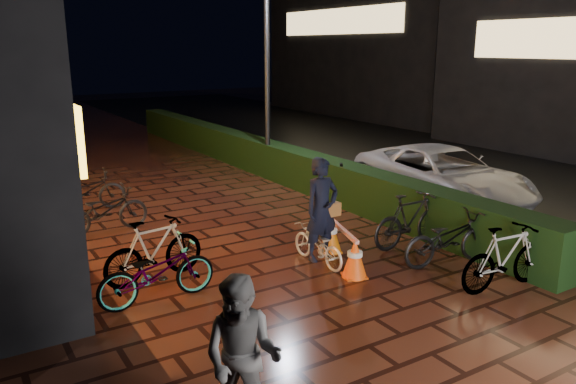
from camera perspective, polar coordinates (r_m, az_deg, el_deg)
ground at (r=9.07m, az=4.15°, el=-9.94°), size 80.00×80.00×0.00m
asphalt_road at (r=18.52m, az=17.80°, el=2.20°), size 11.00×60.00×0.01m
hedge at (r=17.10m, az=-2.58°, el=3.61°), size 0.70×20.00×1.00m
bystander_person at (r=5.69m, az=-4.65°, el=-16.40°), size 1.02×1.03×1.68m
van at (r=14.26m, az=15.37°, el=1.64°), size 2.64×5.08×1.37m
lamp_post_hedge at (r=16.07m, az=-2.14°, el=12.10°), size 0.53×0.17×5.56m
lamp_post_sf at (r=16.52m, az=-23.28°, el=11.02°), size 0.53×0.19×5.56m
cyclist at (r=9.82m, az=3.25°, el=-3.46°), size 0.71×1.38×1.95m
traffic_barrier at (r=10.04m, az=5.50°, el=-5.42°), size 0.83×1.65×0.67m
cart_assembly at (r=13.79m, az=6.01°, el=1.11°), size 0.76×0.65×1.09m
parked_bikes_storefront at (r=11.11m, az=-16.86°, el=-3.18°), size 2.07×6.31×1.06m
parked_bikes_hedge at (r=10.28m, az=16.26°, el=-4.45°), size 1.92×2.84×1.06m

